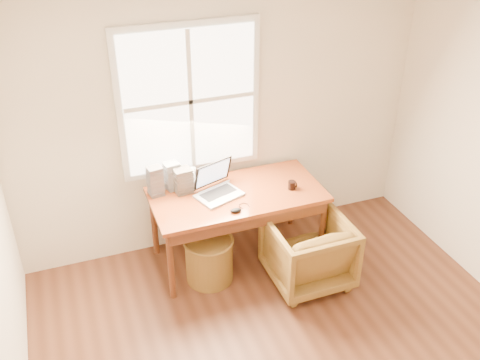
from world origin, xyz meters
The scene contains 11 objects.
room_shell centered at (-0.02, 0.16, 1.32)m, with size 4.04×4.54×2.64m.
desk centered at (0.00, 1.80, 0.73)m, with size 1.60×0.80×0.04m, color brown.
armchair centered at (0.50, 1.27, 0.33)m, with size 0.70×0.72×0.66m, color brown.
wicker_stool centered at (-0.35, 1.59, 0.22)m, with size 0.44×0.44×0.44m, color brown.
laptop centered at (-0.17, 1.80, 0.89)m, with size 0.38×0.39×0.28m, color silver, non-canonical shape.
mouse centered at (-0.12, 1.51, 0.77)m, with size 0.10×0.06×0.03m, color black.
coffee_mug centered at (0.51, 1.69, 0.79)m, with size 0.07×0.07×0.08m, color black.
cd_stack_a centered at (-0.54, 2.09, 0.88)m, with size 0.14×0.12×0.27m, color silver.
cd_stack_b centered at (-0.46, 1.99, 0.87)m, with size 0.16×0.14×0.24m, color #29282E.
cd_stack_c centered at (-0.71, 2.03, 0.90)m, with size 0.13×0.11×0.29m, color gray.
cd_stack_d centered at (-0.41, 2.05, 0.84)m, with size 0.15×0.13×0.19m, color silver.
Camera 1 is at (-1.43, -2.15, 3.39)m, focal length 40.00 mm.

